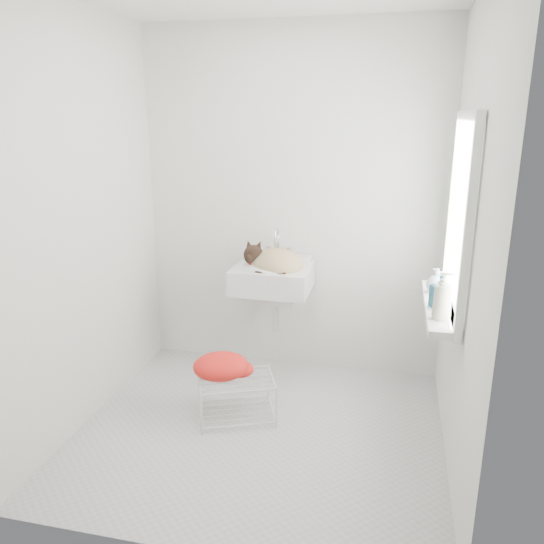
% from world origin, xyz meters
% --- Properties ---
extents(floor, '(2.20, 2.00, 0.02)m').
position_xyz_m(floor, '(0.00, 0.00, 0.00)').
color(floor, '#ACACAC').
rests_on(floor, ground).
extents(back_wall, '(2.20, 0.02, 2.50)m').
position_xyz_m(back_wall, '(0.00, 1.00, 1.25)').
color(back_wall, silver).
rests_on(back_wall, ground).
extents(right_wall, '(0.02, 2.00, 2.50)m').
position_xyz_m(right_wall, '(1.10, 0.00, 1.25)').
color(right_wall, silver).
rests_on(right_wall, ground).
extents(left_wall, '(0.02, 2.00, 2.50)m').
position_xyz_m(left_wall, '(-1.10, 0.00, 1.25)').
color(left_wall, silver).
rests_on(left_wall, ground).
extents(window_glass, '(0.01, 0.80, 1.00)m').
position_xyz_m(window_glass, '(1.09, 0.20, 1.35)').
color(window_glass, white).
rests_on(window_glass, right_wall).
extents(window_frame, '(0.04, 0.90, 1.10)m').
position_xyz_m(window_frame, '(1.07, 0.20, 1.35)').
color(window_frame, white).
rests_on(window_frame, right_wall).
extents(windowsill, '(0.16, 0.88, 0.04)m').
position_xyz_m(windowsill, '(1.01, 0.20, 0.83)').
color(windowsill, white).
rests_on(windowsill, right_wall).
extents(sink, '(0.54, 0.47, 0.21)m').
position_xyz_m(sink, '(-0.09, 0.74, 0.85)').
color(sink, white).
rests_on(sink, back_wall).
extents(faucet, '(0.20, 0.14, 0.20)m').
position_xyz_m(faucet, '(-0.09, 0.92, 0.99)').
color(faucet, silver).
rests_on(faucet, sink).
extents(cat, '(0.44, 0.38, 0.26)m').
position_xyz_m(cat, '(-0.07, 0.72, 0.89)').
color(cat, tan).
rests_on(cat, sink).
extents(wire_rack, '(0.55, 0.47, 0.28)m').
position_xyz_m(wire_rack, '(-0.18, 0.13, 0.15)').
color(wire_rack, silver).
rests_on(wire_rack, floor).
extents(towel, '(0.42, 0.36, 0.15)m').
position_xyz_m(towel, '(-0.28, 0.12, 0.31)').
color(towel, red).
rests_on(towel, wire_rack).
extents(bottle_a, '(0.11, 0.11, 0.22)m').
position_xyz_m(bottle_a, '(1.00, -0.05, 0.85)').
color(bottle_a, beige).
rests_on(bottle_a, windowsill).
extents(bottle_b, '(0.11, 0.12, 0.19)m').
position_xyz_m(bottle_b, '(1.00, 0.12, 0.85)').
color(bottle_b, '#20617C').
rests_on(bottle_b, windowsill).
extents(bottle_c, '(0.15, 0.15, 0.15)m').
position_xyz_m(bottle_c, '(1.00, 0.39, 0.85)').
color(bottle_c, silver).
rests_on(bottle_c, windowsill).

